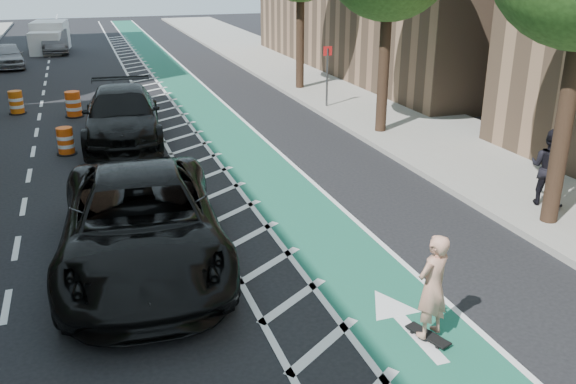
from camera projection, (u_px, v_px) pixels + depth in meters
name	position (u px, v px, depth m)	size (l,w,h in m)	color
ground	(192.00, 277.00, 11.35)	(120.00, 120.00, 0.00)	black
bike_lane	(225.00, 131.00, 21.11)	(2.00, 90.00, 0.01)	#1A5C3E
buffer_strip	(182.00, 135.00, 20.66)	(1.40, 90.00, 0.01)	silver
sidewalk_right	(393.00, 115.00, 23.05)	(5.00, 90.00, 0.15)	gray
curb_right	(333.00, 120.00, 22.31)	(0.12, 90.00, 0.16)	gray
sign_post	(327.00, 76.00, 23.80)	(0.35, 0.08, 2.47)	#4C4C4C
skateboard	(428.00, 335.00, 9.45)	(0.45, 0.79, 0.10)	black
skateboarder	(433.00, 286.00, 9.15)	(0.61, 0.40, 1.69)	tan
suv_near	(142.00, 223.00, 11.53)	(2.95, 6.40, 1.78)	black
suv_far	(122.00, 116.00, 19.72)	(2.38, 5.86, 1.70)	black
car_silver	(8.00, 56.00, 33.70)	(1.56, 3.89, 1.32)	gray
car_grey	(55.00, 41.00, 39.22)	(1.53, 4.40, 1.45)	#545358
pedestrian	(549.00, 167.00, 14.08)	(0.88, 0.69, 1.82)	black
box_truck	(50.00, 38.00, 39.84)	(2.52, 4.70, 1.87)	white
barrel_a	(66.00, 142.00, 18.52)	(0.61, 0.61, 0.83)	#E64E0C
barrel_b	(74.00, 105.00, 23.01)	(0.70, 0.70, 0.96)	#FF530D
barrel_c	(16.00, 103.00, 23.47)	(0.65, 0.65, 0.89)	#D6590B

